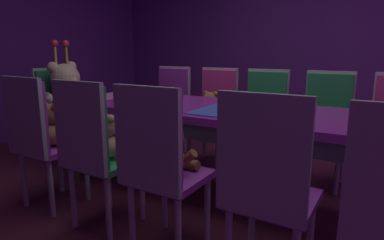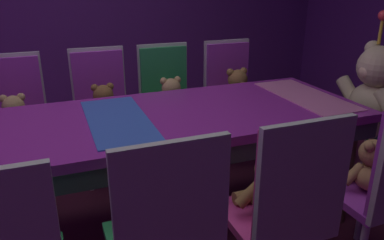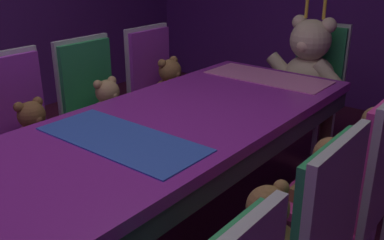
% 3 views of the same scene
% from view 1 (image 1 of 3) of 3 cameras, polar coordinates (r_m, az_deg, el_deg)
% --- Properties ---
extents(ground_plane, '(7.90, 7.90, 0.00)m').
position_cam_1_polar(ground_plane, '(2.68, 6.17, -13.66)').
color(ground_plane, '#591E33').
extents(wall_right, '(0.12, 6.40, 2.80)m').
position_cam_1_polar(wall_right, '(4.92, 19.96, 14.01)').
color(wall_right, '#59267F').
rests_on(wall_right, ground_plane).
extents(banquet_table, '(0.90, 2.91, 0.75)m').
position_cam_1_polar(banquet_table, '(2.47, 6.50, 0.19)').
color(banquet_table, purple).
rests_on(banquet_table, ground_plane).
extents(chair_left_1, '(0.42, 0.41, 0.98)m').
position_cam_1_polar(chair_left_1, '(1.54, 12.71, -9.63)').
color(chair_left_1, purple).
rests_on(chair_left_1, ground_plane).
extents(teddy_left_1, '(0.24, 0.31, 0.29)m').
position_cam_1_polar(teddy_left_1, '(1.67, 14.30, -8.46)').
color(teddy_left_1, tan).
rests_on(teddy_left_1, chair_left_1).
extents(chair_left_2, '(0.42, 0.41, 0.98)m').
position_cam_1_polar(chair_left_2, '(1.78, -6.20, -6.39)').
color(chair_left_2, purple).
rests_on(chair_left_2, ground_plane).
extents(teddy_left_2, '(0.24, 0.31, 0.30)m').
position_cam_1_polar(teddy_left_2, '(1.90, -3.53, -5.55)').
color(teddy_left_2, brown).
rests_on(teddy_left_2, chair_left_2).
extents(chair_left_3, '(0.42, 0.41, 0.98)m').
position_cam_1_polar(chair_left_3, '(2.13, -17.19, -3.82)').
color(chair_left_3, '#268C4C').
rests_on(chair_left_3, ground_plane).
extents(teddy_left_3, '(0.25, 0.32, 0.30)m').
position_cam_1_polar(teddy_left_3, '(2.23, -14.40, -3.23)').
color(teddy_left_3, tan).
rests_on(teddy_left_3, chair_left_3).
extents(chair_left_4, '(0.42, 0.41, 0.98)m').
position_cam_1_polar(chair_left_4, '(2.58, -25.40, -1.77)').
color(chair_left_4, purple).
rests_on(chair_left_4, ground_plane).
extents(teddy_left_4, '(0.27, 0.35, 0.33)m').
position_cam_1_polar(teddy_left_4, '(2.66, -22.78, -1.13)').
color(teddy_left_4, olive).
rests_on(teddy_left_4, chair_left_4).
extents(chair_right_1, '(0.42, 0.41, 0.98)m').
position_cam_1_polar(chair_right_1, '(3.13, 22.28, 0.70)').
color(chair_right_1, '#268C4C').
rests_on(chair_right_1, ground_plane).
extents(chair_right_2, '(0.42, 0.41, 0.98)m').
position_cam_1_polar(chair_right_2, '(3.26, 12.43, 1.72)').
color(chair_right_2, '#268C4C').
rests_on(chair_right_2, ground_plane).
extents(teddy_right_2, '(0.25, 0.32, 0.30)m').
position_cam_1_polar(teddy_right_2, '(3.12, 11.55, 1.16)').
color(teddy_right_2, olive).
rests_on(teddy_right_2, chair_right_2).
extents(chair_right_3, '(0.42, 0.41, 0.98)m').
position_cam_1_polar(chair_right_3, '(3.47, 4.20, 2.56)').
color(chair_right_3, '#CC338C').
rests_on(chair_right_3, ground_plane).
extents(teddy_right_3, '(0.25, 0.32, 0.30)m').
position_cam_1_polar(teddy_right_3, '(3.34, 3.07, 2.07)').
color(teddy_right_3, olive).
rests_on(teddy_right_3, chair_right_3).
extents(chair_right_4, '(0.42, 0.41, 0.98)m').
position_cam_1_polar(chair_right_4, '(3.77, -3.66, 3.31)').
color(chair_right_4, purple).
rests_on(chair_right_4, ground_plane).
extents(teddy_right_4, '(0.23, 0.30, 0.28)m').
position_cam_1_polar(teddy_right_4, '(3.65, -4.94, 2.73)').
color(teddy_right_4, '#9E7247').
rests_on(teddy_right_4, chair_right_4).
extents(throne_chair, '(0.41, 0.42, 0.98)m').
position_cam_1_polar(throne_chair, '(3.77, -22.30, 2.46)').
color(throne_chair, '#268C4C').
rests_on(throne_chair, ground_plane).
extents(king_teddy_bear, '(0.63, 0.49, 0.81)m').
position_cam_1_polar(king_teddy_bear, '(3.62, -20.88, 4.13)').
color(king_teddy_bear, beige).
rests_on(king_teddy_bear, throne_chair).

